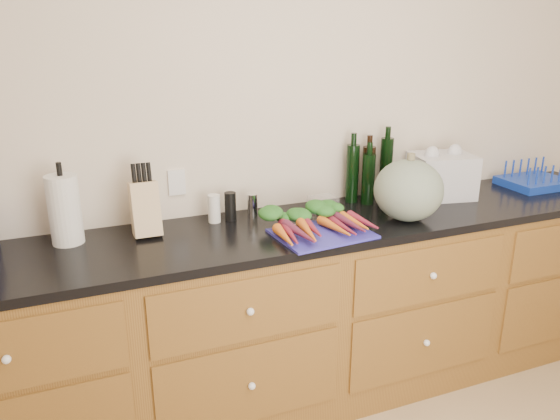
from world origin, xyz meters
name	(u,v)px	position (x,y,z in m)	size (l,w,h in m)	color
wall_back	(291,135)	(0.00, 1.62, 1.30)	(4.10, 0.05, 2.60)	beige
cabinets	(315,313)	(0.00, 1.30, 0.45)	(3.60, 0.64, 0.90)	brown
countertop	(317,226)	(0.00, 1.30, 0.92)	(3.64, 0.62, 0.04)	black
cutting_board	(322,234)	(-0.05, 1.14, 0.95)	(0.41, 0.31, 0.01)	#312EAB
carrots	(317,223)	(-0.05, 1.19, 0.98)	(0.46, 0.34, 0.07)	orange
squash	(408,190)	(0.41, 1.17, 1.09)	(0.33, 0.33, 0.29)	#5E6E5C
paper_towel	(65,210)	(-1.10, 1.46, 1.09)	(0.13, 0.13, 0.30)	white
knife_block	(145,209)	(-0.78, 1.44, 1.06)	(0.12, 0.12, 0.24)	tan
grinder_salt	(214,209)	(-0.45, 1.48, 1.01)	(0.06, 0.06, 0.13)	silver
grinder_pepper	(230,206)	(-0.37, 1.48, 1.01)	(0.05, 0.05, 0.14)	black
canister_chrome	(252,206)	(-0.26, 1.48, 1.00)	(0.05, 0.05, 0.12)	silver
tomato_box	(323,203)	(0.11, 1.47, 0.97)	(0.13, 0.11, 0.06)	white
bottles	(369,173)	(0.40, 1.51, 1.09)	(0.27, 0.14, 0.32)	black
grocery_bag	(441,176)	(0.79, 1.42, 1.06)	(0.32, 0.25, 0.23)	silver
dish_rack	(535,180)	(1.43, 1.38, 0.98)	(0.36, 0.29, 0.14)	#1333A6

